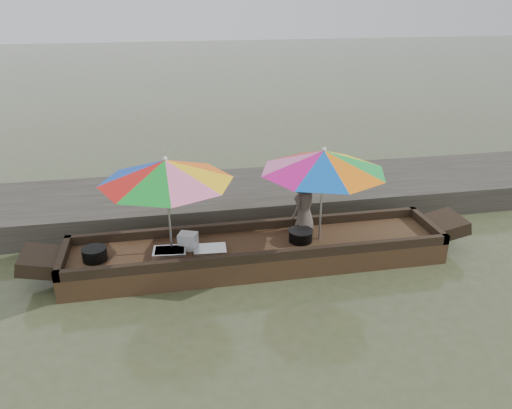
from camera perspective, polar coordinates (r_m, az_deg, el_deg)
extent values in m
plane|color=#424A29|center=(8.18, 0.13, -6.73)|extent=(80.00, 80.00, 0.00)
cube|color=#2D2B26|center=(10.02, -2.29, 0.70)|extent=(22.00, 2.20, 0.50)
cube|color=#311E0F|center=(8.09, 0.14, -5.65)|extent=(6.02, 1.20, 0.35)
cylinder|color=black|center=(7.90, -17.97, -5.41)|extent=(0.37, 0.37, 0.19)
cube|color=silver|center=(7.79, -9.83, -5.42)|extent=(0.53, 0.39, 0.09)
cube|color=silver|center=(7.81, -5.29, -5.17)|extent=(0.52, 0.38, 0.06)
cylinder|color=black|center=(8.10, 5.12, -3.61)|extent=(0.38, 0.38, 0.18)
cube|color=silver|center=(7.90, -7.77, -4.16)|extent=(0.34, 0.31, 0.26)
imported|color=#51463F|center=(8.22, 5.54, -0.05)|extent=(0.58, 0.56, 1.00)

